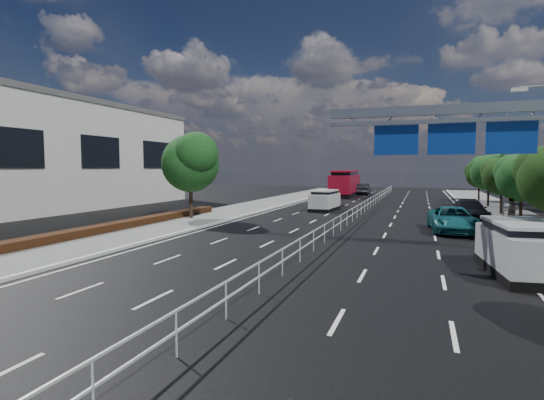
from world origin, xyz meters
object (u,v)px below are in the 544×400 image
(overhead_gantry, at_px, (470,131))
(pedestrian_b, at_px, (510,211))
(parked_car_teal, at_px, (452,220))
(parked_car_dark, at_px, (470,210))
(near_car_dark, at_px, (363,189))
(near_car_silver, at_px, (332,198))
(silver_minivan, at_px, (520,249))
(red_bus, at_px, (345,183))
(white_minivan, at_px, (325,200))

(overhead_gantry, distance_m, pedestrian_b, 12.99)
(parked_car_teal, height_order, parked_car_dark, parked_car_teal)
(near_car_dark, bearing_deg, near_car_silver, 86.09)
(silver_minivan, bearing_deg, red_bus, 101.26)
(near_car_dark, bearing_deg, pedestrian_b, 111.44)
(silver_minivan, xyz_separation_m, pedestrian_b, (2.22, 14.60, 0.07))
(white_minivan, bearing_deg, near_car_silver, 98.38)
(red_bus, height_order, near_car_silver, red_bus)
(silver_minivan, bearing_deg, overhead_gantry, 110.72)
(near_car_dark, xyz_separation_m, parked_car_teal, (10.17, -36.45, -0.04))
(overhead_gantry, bearing_deg, silver_minivan, -62.78)
(red_bus, distance_m, near_car_silver, 16.27)
(white_minivan, relative_size, parked_car_teal, 0.81)
(overhead_gantry, bearing_deg, parked_car_teal, 90.57)
(near_car_silver, relative_size, silver_minivan, 0.88)
(overhead_gantry, xyz_separation_m, pedestrian_b, (3.78, 11.57, -4.54))
(parked_car_dark, bearing_deg, red_bus, 113.46)
(overhead_gantry, height_order, parked_car_teal, overhead_gantry)
(red_bus, xyz_separation_m, silver_minivan, (13.90, -43.39, -0.91))
(white_minivan, bearing_deg, red_bus, 98.45)
(silver_minivan, distance_m, pedestrian_b, 14.77)
(red_bus, xyz_separation_m, near_car_silver, (1.37, -16.17, -1.14))
(parked_car_dark, bearing_deg, near_car_dark, 106.87)
(overhead_gantry, height_order, silver_minivan, overhead_gantry)
(overhead_gantry, relative_size, near_car_dark, 2.05)
(overhead_gantry, relative_size, red_bus, 0.83)
(parked_car_teal, bearing_deg, pedestrian_b, 40.45)
(silver_minivan, distance_m, parked_car_dark, 17.58)
(red_bus, relative_size, parked_car_teal, 2.18)
(white_minivan, height_order, parked_car_teal, white_minivan)
(silver_minivan, height_order, pedestrian_b, silver_minivan)
(white_minivan, xyz_separation_m, parked_car_teal, (10.41, -10.56, -0.17))
(parked_car_dark, distance_m, pedestrian_b, 3.73)
(near_car_dark, height_order, silver_minivan, silver_minivan)
(parked_car_teal, bearing_deg, overhead_gantry, -93.72)
(overhead_gantry, bearing_deg, pedestrian_b, 71.89)
(pedestrian_b, bearing_deg, parked_car_teal, 50.31)
(parked_car_teal, bearing_deg, white_minivan, 130.31)
(white_minivan, height_order, near_car_silver, white_minivan)
(red_bus, height_order, parked_car_teal, red_bus)
(near_car_silver, bearing_deg, silver_minivan, 107.44)
(near_car_silver, bearing_deg, near_car_dark, -99.36)
(near_car_dark, distance_m, pedestrian_b, 35.52)
(parked_car_teal, bearing_deg, red_bus, 106.32)
(red_bus, relative_size, near_car_silver, 2.76)
(overhead_gantry, height_order, parked_car_dark, overhead_gantry)
(near_car_silver, xyz_separation_m, silver_minivan, (12.53, -27.22, 0.24))
(near_car_silver, xyz_separation_m, parked_car_dark, (12.53, -9.64, 0.02))
(red_bus, height_order, near_car_dark, red_bus)
(white_minivan, distance_m, pedestrian_b, 15.78)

